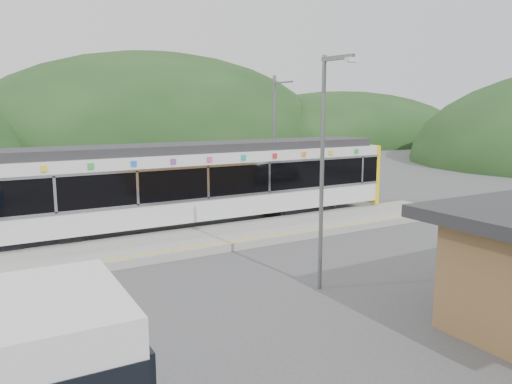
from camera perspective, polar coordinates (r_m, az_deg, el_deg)
ground at (r=16.92m, az=-2.42°, el=-8.60°), size 120.00×120.00×0.00m
hills at (r=24.42m, az=4.60°, el=-2.96°), size 146.00×149.00×26.00m
platform at (r=19.74m, az=-6.95°, el=-5.57°), size 26.00×3.20×0.30m
yellow_line at (r=18.55m, az=-5.35°, el=-6.02°), size 26.00×0.10×0.01m
train at (r=22.04m, az=-8.26°, el=1.08°), size 20.44×3.01×3.74m
catenary_mast_east at (r=27.06m, az=2.13°, el=6.09°), size 0.18×1.80×7.00m
lamp_post at (r=14.19m, az=7.92°, el=4.28°), size 0.37×1.18×6.71m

